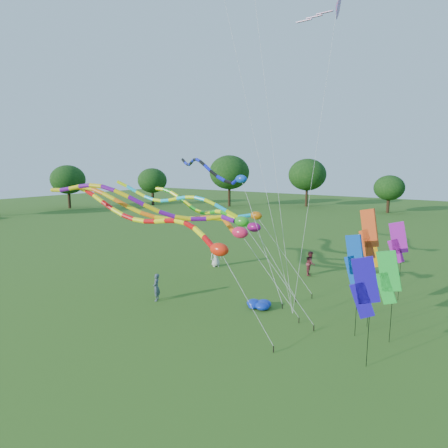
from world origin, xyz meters
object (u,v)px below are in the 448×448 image
Objects in this scene: blue_nylon_heap at (257,304)px; person_a at (216,255)px; person_c at (311,263)px; tube_kite_orange at (166,213)px; person_b at (156,287)px; tube_kite_red at (159,223)px.

blue_nylon_heap is 8.81m from person_a.
blue_nylon_heap is 7.53m from person_c.
tube_kite_orange is at bearing 132.38° from person_c.
person_a is at bearing 156.25° from person_b.
person_b is at bearing 133.98° from person_c.
tube_kite_orange is 8.94× the size of person_a.
person_a is at bearing 113.78° from tube_kite_red.
tube_kite_red is 1.43m from tube_kite_orange.
tube_kite_orange reaches higher than blue_nylon_heap.
person_c is at bearing 116.92° from person_b.
tube_kite_red is 8.72× the size of person_a.
person_b is (-0.13, -0.85, -4.29)m from tube_kite_orange.
person_a reaches higher than person_c.
person_c is (6.94, 1.99, -0.00)m from person_a.
person_b is (1.51, -7.97, -0.07)m from person_a.
person_c is at bearing 74.24° from tube_kite_red.
person_b is at bearing -155.26° from blue_nylon_heap.
person_a is (-6.84, 5.51, 0.68)m from blue_nylon_heap.
tube_kite_red reaches higher than blue_nylon_heap.
blue_nylon_heap is at bearing 80.27° from person_b.
blue_nylon_heap is 0.89× the size of person_b.
tube_kite_orange is at bearing 125.84° from tube_kite_red.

